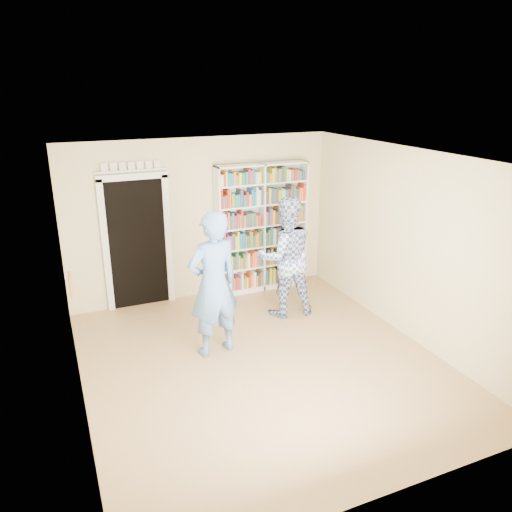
# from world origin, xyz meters

# --- Properties ---
(floor) EXTENTS (5.00, 5.00, 0.00)m
(floor) POSITION_xyz_m (0.00, 0.00, 0.00)
(floor) COLOR #A97C51
(floor) RESTS_ON ground
(ceiling) EXTENTS (5.00, 5.00, 0.00)m
(ceiling) POSITION_xyz_m (0.00, 0.00, 2.70)
(ceiling) COLOR white
(ceiling) RESTS_ON wall_back
(wall_back) EXTENTS (4.50, 0.00, 4.50)m
(wall_back) POSITION_xyz_m (0.00, 2.50, 1.35)
(wall_back) COLOR beige
(wall_back) RESTS_ON floor
(wall_left) EXTENTS (0.00, 5.00, 5.00)m
(wall_left) POSITION_xyz_m (-2.25, 0.00, 1.35)
(wall_left) COLOR beige
(wall_left) RESTS_ON floor
(wall_right) EXTENTS (0.00, 5.00, 5.00)m
(wall_right) POSITION_xyz_m (2.25, 0.00, 1.35)
(wall_right) COLOR beige
(wall_right) RESTS_ON floor
(bookshelf) EXTENTS (1.63, 0.31, 2.24)m
(bookshelf) POSITION_xyz_m (1.02, 2.34, 1.13)
(bookshelf) COLOR white
(bookshelf) RESTS_ON floor
(doorway) EXTENTS (1.10, 0.08, 2.43)m
(doorway) POSITION_xyz_m (-1.10, 2.48, 1.18)
(doorway) COLOR black
(doorway) RESTS_ON floor
(wall_art) EXTENTS (0.03, 0.25, 0.25)m
(wall_art) POSITION_xyz_m (-2.23, 0.20, 1.40)
(wall_art) COLOR brown
(wall_art) RESTS_ON wall_left
(man_blue) EXTENTS (0.81, 0.61, 2.00)m
(man_blue) POSITION_xyz_m (-0.48, 0.52, 1.00)
(man_blue) COLOR #5983C5
(man_blue) RESTS_ON floor
(man_plaid) EXTENTS (1.01, 0.83, 1.90)m
(man_plaid) POSITION_xyz_m (0.95, 1.25, 0.95)
(man_plaid) COLOR #325299
(man_plaid) RESTS_ON floor
(paper_sheet) EXTENTS (0.19, 0.02, 0.27)m
(paper_sheet) POSITION_xyz_m (1.07, 1.04, 0.92)
(paper_sheet) COLOR white
(paper_sheet) RESTS_ON man_plaid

